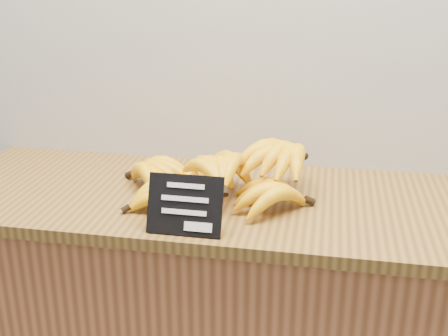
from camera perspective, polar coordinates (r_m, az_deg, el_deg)
counter_top at (r=1.42m, az=0.38°, el=-3.28°), size 1.49×0.54×0.03m
chalkboard_sign at (r=1.21m, az=-4.00°, el=-3.79°), size 0.16×0.05×0.13m
banana_pile at (r=1.39m, az=0.26°, el=-0.84°), size 0.56×0.34×0.13m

